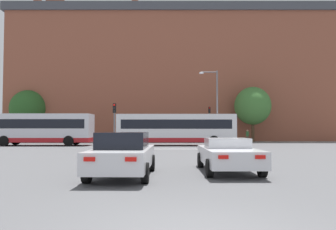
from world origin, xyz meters
The scene contains 14 objects.
stop_line_strip centered at (0.00, 21.87, 0.00)m, with size 7.33×0.30×0.01m, color silver.
far_pavement centered at (0.00, 36.31, 0.01)m, with size 68.15×2.50×0.01m, color gray.
brick_civic_building centered at (0.76, 45.63, 9.66)m, with size 48.31×14.00×24.77m.
car_saloon_left centered at (-2.01, 6.36, 0.78)m, with size 2.08×4.87×1.54m.
car_roadster_right centered at (1.88, 7.57, 0.67)m, with size 2.06×4.72×1.30m.
bus_crossing_lead centered at (0.38, 27.77, 1.68)m, with size 11.77×2.65×3.12m.
bus_crossing_trailing centered at (-13.14, 27.63, 1.69)m, with size 10.09×2.73×3.15m.
traffic_light_far_right centered at (4.78, 35.95, 2.97)m, with size 0.26×0.31×4.43m.
traffic_light_near_left centered at (-4.97, 22.43, 2.59)m, with size 0.26×0.31×3.82m.
street_lamp_junction centered at (4.37, 28.70, 4.67)m, with size 1.96×0.36×7.74m.
pedestrian_waiting centered at (9.59, 36.13, 0.91)m, with size 0.42×0.45×1.57m.
pedestrian_walking_east centered at (-3.02, 35.45, 0.99)m, with size 0.46×0.37×1.69m.
tree_by_building centered at (-19.38, 39.04, 4.37)m, with size 4.83×4.83×6.91m.
tree_kerbside centered at (10.38, 36.50, 4.60)m, with size 4.62×4.62×7.03m.
Camera 1 is at (-0.44, -5.17, 1.66)m, focal length 35.00 mm.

